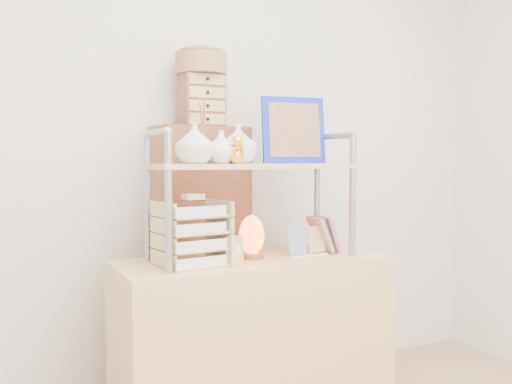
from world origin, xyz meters
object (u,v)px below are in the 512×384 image
letter_tray (193,237)px  salt_lamp (251,236)px  desk (252,341)px  cabinet (201,263)px

letter_tray → salt_lamp: letter_tray is taller
desk → letter_tray: size_ratio=4.00×
cabinet → letter_tray: bearing=-119.9°
letter_tray → salt_lamp: (0.29, 0.06, -0.02)m
desk → salt_lamp: 0.47m
cabinet → letter_tray: 0.50m
desk → letter_tray: 0.58m
letter_tray → salt_lamp: size_ratio=1.55×
cabinet → salt_lamp: cabinet is taller
desk → salt_lamp: salt_lamp is taller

